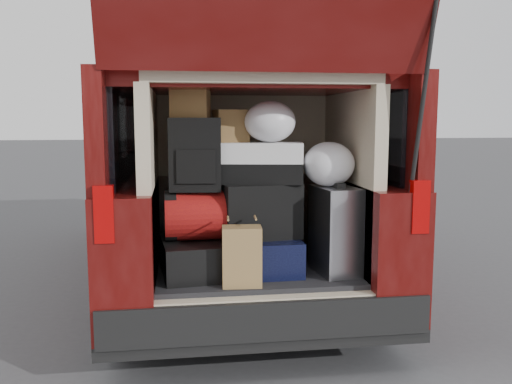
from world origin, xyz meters
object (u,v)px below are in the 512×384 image
Objects in this scene: silver_roller at (335,230)px; black_soft_case at (260,210)px; kraft_bag at (242,256)px; black_hardshell at (195,257)px; backpack at (196,154)px; red_duffel at (203,215)px; twotone_duffel at (257,163)px; navy_hardshell at (265,254)px.

black_soft_case reaches higher than silver_roller.
kraft_bag is (-0.61, -0.19, -0.10)m from silver_roller.
silver_roller reaches higher than black_hardshell.
black_soft_case is at bearing 66.92° from kraft_bag.
black_hardshell is 1.00× the size of silver_roller.
black_soft_case is (-0.46, 0.10, 0.12)m from silver_roller.
black_hardshell is 0.64m from backpack.
red_duffel is 0.99× the size of black_soft_case.
black_hardshell is 0.96× the size of twotone_duffel.
twotone_duffel reaches higher than kraft_bag.
red_duffel is at bearing 22.52° from backpack.
red_duffel is at bearing -163.75° from twotone_duffel.
backpack is at bearing 135.40° from kraft_bag.
red_duffel reaches higher than black_hardshell.
backpack reaches higher than red_duffel.
black_hardshell is at bearing 166.65° from silver_roller.
backpack reaches higher than twotone_duffel.
navy_hardshell is 1.44× the size of kraft_bag.
black_hardshell is 1.22× the size of backpack.
twotone_duffel reaches higher than navy_hardshell.
backpack reaches higher than black_soft_case.
twotone_duffel is (0.34, 0.04, 0.32)m from red_duffel.
backpack is 0.39m from twotone_duffel.
silver_roller is at bearing -0.38° from backpack.
kraft_bag is at bearing -169.91° from silver_roller.
black_hardshell is 0.27m from red_duffel.
twotone_duffel is at bearing 155.70° from silver_roller.
backpack is at bearing -162.59° from twotone_duffel.
backpack is (-0.04, -0.01, 0.37)m from red_duffel.
red_duffel is 0.36m from black_soft_case.
backpack is at bearing -179.62° from navy_hardshell.
kraft_bag is 0.74× the size of red_duffel.
silver_roller is at bearing -20.41° from black_soft_case.
silver_roller is 0.65m from kraft_bag.
red_duffel is (-0.39, 0.00, 0.26)m from navy_hardshell.
navy_hardshell is 0.77m from backpack.
kraft_bag is 0.73× the size of black_soft_case.
black_hardshell is 0.89m from silver_roller.
silver_roller is 0.96× the size of twotone_duffel.
backpack is (-0.86, 0.09, 0.47)m from silver_roller.
red_duffel is at bearing 171.43° from black_soft_case.
black_soft_case reaches higher than kraft_bag.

